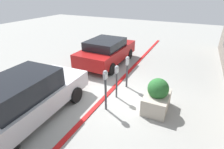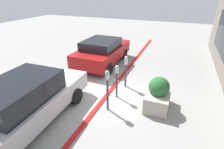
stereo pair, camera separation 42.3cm
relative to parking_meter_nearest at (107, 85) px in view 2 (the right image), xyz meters
name	(u,v)px [view 2 (the right image)]	position (x,y,z in m)	size (l,w,h in m)	color
ground_plane	(110,95)	(0.94, 0.31, -1.02)	(40.00, 40.00, 0.00)	#999993
curb_strip	(108,94)	(0.94, 0.39, -1.00)	(19.00, 0.16, 0.04)	red
parking_meter_nearest	(107,85)	(0.00, 0.00, 0.00)	(0.18, 0.15, 1.55)	#38383D
parking_meter_second	(117,76)	(0.90, -0.01, -0.06)	(0.18, 0.15, 1.38)	#38383D
parking_meter_middle	(126,67)	(1.86, -0.06, -0.05)	(0.19, 0.16, 1.44)	#38383D
planter_box	(158,95)	(0.79, -1.63, -0.50)	(1.25, 0.82, 1.23)	#B2A899
parked_car_front	(25,101)	(-1.57, 2.10, -0.22)	(4.69, 1.97, 1.58)	#B7B7BC
parked_car_middle	(102,51)	(3.93, 2.02, -0.26)	(4.13, 2.02, 1.45)	maroon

